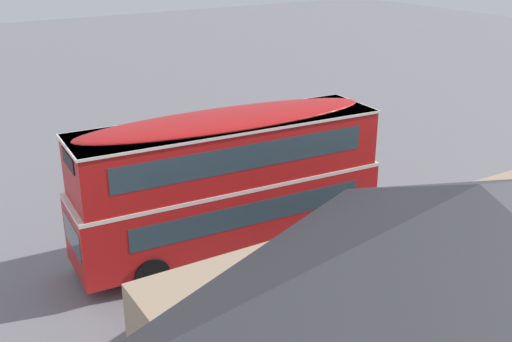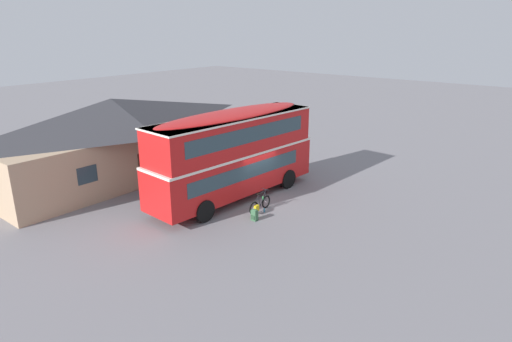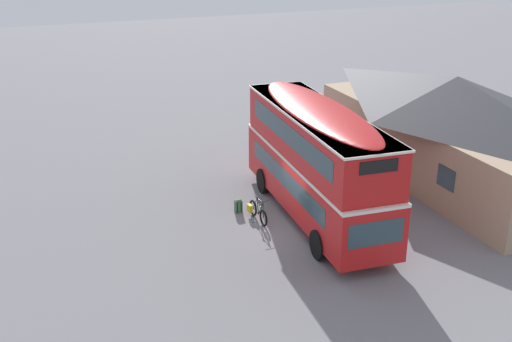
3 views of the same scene
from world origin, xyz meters
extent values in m
plane|color=slate|center=(0.00, 0.00, 0.00)|extent=(120.00, 120.00, 0.00)
cylinder|color=black|center=(2.63, 2.10, 0.55)|extent=(1.12, 0.36, 1.10)
cylinder|color=black|center=(2.46, -0.27, 0.55)|extent=(1.12, 0.36, 1.10)
cylinder|color=black|center=(-3.71, 2.55, 0.55)|extent=(1.12, 0.36, 1.10)
cylinder|color=black|center=(-3.88, 0.18, 0.55)|extent=(1.12, 0.36, 1.10)
cube|color=red|center=(-0.62, 1.14, 1.52)|extent=(10.40, 3.22, 2.10)
cube|color=white|center=(-0.62, 1.14, 2.60)|extent=(10.42, 3.24, 0.12)
cube|color=red|center=(-0.62, 1.14, 3.58)|extent=(10.09, 3.15, 1.90)
ellipsoid|color=red|center=(-0.62, 1.14, 4.61)|extent=(9.88, 3.08, 0.36)
cube|color=#2D424C|center=(4.47, 0.78, 1.77)|extent=(0.21, 2.05, 0.90)
cube|color=black|center=(4.34, 0.79, 4.10)|extent=(0.16, 1.38, 0.44)
cube|color=#2D424C|center=(-0.91, -0.08, 1.82)|extent=(7.98, 0.61, 0.76)
cube|color=#2D424C|center=(-0.71, -0.07, 3.73)|extent=(8.39, 0.64, 0.80)
cube|color=#2D424C|center=(-0.73, 2.39, 1.82)|extent=(7.98, 0.61, 0.76)
cube|color=#2D424C|center=(-0.54, 2.35, 3.73)|extent=(8.39, 0.64, 0.80)
cube|color=white|center=(-0.62, 1.14, 4.49)|extent=(10.20, 3.24, 0.08)
torus|color=black|center=(-0.71, -1.11, 0.34)|extent=(0.68, 0.10, 0.68)
torus|color=black|center=(-1.75, -1.14, 0.34)|extent=(0.68, 0.10, 0.68)
cylinder|color=#B2B2B7|center=(-0.71, -1.11, 0.34)|extent=(0.05, 0.10, 0.05)
cylinder|color=#B2B2B7|center=(-1.75, -1.14, 0.34)|extent=(0.05, 0.10, 0.05)
cylinder|color=black|center=(-0.99, -1.12, 0.64)|extent=(0.47, 0.05, 0.73)
cylinder|color=black|center=(-1.06, -1.12, 0.97)|extent=(0.59, 0.05, 0.07)
cylinder|color=black|center=(-1.28, -1.13, 0.62)|extent=(0.18, 0.04, 0.68)
cylinder|color=black|center=(-1.48, -1.13, 0.31)|extent=(0.55, 0.04, 0.09)
cylinder|color=black|center=(-1.55, -1.13, 0.65)|extent=(0.43, 0.04, 0.63)
cylinder|color=black|center=(-0.74, -1.11, 0.67)|extent=(0.09, 0.03, 0.65)
cylinder|color=black|center=(-0.77, -1.11, 1.04)|extent=(0.04, 0.46, 0.03)
ellipsoid|color=black|center=(-1.37, -1.13, 0.98)|extent=(0.26, 0.11, 0.06)
cube|color=yellow|center=(-1.73, -1.30, 0.36)|extent=(0.28, 0.15, 0.32)
cylinder|color=green|center=(-0.99, -1.12, 0.64)|extent=(0.07, 0.07, 0.18)
cube|color=#386642|center=(-2.27, -1.60, 0.27)|extent=(0.24, 0.32, 0.54)
ellipsoid|color=#386642|center=(-2.27, -1.60, 0.54)|extent=(0.23, 0.30, 0.10)
cube|color=#27472E|center=(-2.40, -1.60, 0.19)|extent=(0.05, 0.22, 0.19)
cylinder|color=black|center=(-2.15, -1.69, 0.27)|extent=(0.04, 0.04, 0.43)
cylinder|color=black|center=(-2.15, -1.52, 0.27)|extent=(0.04, 0.04, 0.43)
cylinder|color=#338CBF|center=(-1.18, -1.36, 0.11)|extent=(0.08, 0.08, 0.22)
cylinder|color=black|center=(-1.18, -1.36, 0.23)|extent=(0.05, 0.05, 0.03)
cube|color=tan|center=(-2.45, 9.23, 1.54)|extent=(14.83, 6.19, 3.09)
pyramid|color=#38383D|center=(-2.45, 9.23, 3.98)|extent=(15.24, 6.60, 1.77)
cube|color=#3D2319|center=(-2.49, 6.22, 1.05)|extent=(1.10, 0.05, 2.10)
cube|color=#2D424C|center=(-6.18, 6.27, 1.70)|extent=(1.10, 0.05, 0.90)
cube|color=#2D424C|center=(1.20, 6.17, 1.70)|extent=(1.10, 0.05, 0.90)
camera|label=1|loc=(8.50, 17.27, 10.14)|focal=43.24mm
camera|label=2|loc=(-17.56, -13.92, 8.97)|focal=31.07mm
camera|label=3|loc=(20.16, -9.84, 11.34)|focal=43.81mm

